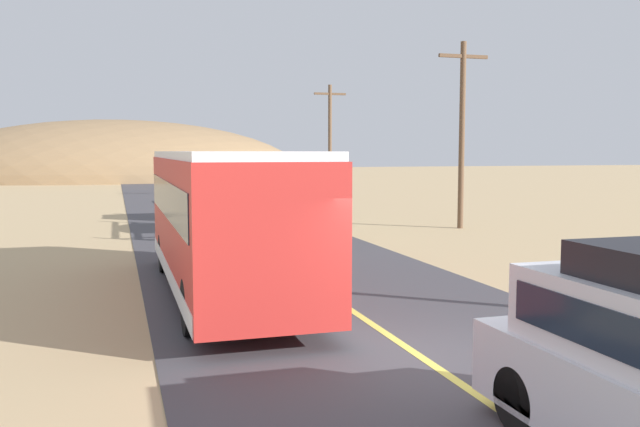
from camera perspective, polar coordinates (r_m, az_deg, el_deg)
ground_plane at (r=10.88m, az=8.65°, el=-12.08°), size 240.00×240.00×0.00m
road_surface at (r=10.87m, az=8.65°, el=-12.03°), size 8.00×120.00×0.02m
road_centre_line at (r=10.87m, az=8.65°, el=-11.97°), size 0.16×117.60×0.00m
livestock_truck at (r=29.12m, az=-5.33°, el=2.43°), size 2.53×9.70×3.02m
bus at (r=15.23m, az=-8.08°, el=-0.37°), size 2.54×10.00×3.21m
car_far at (r=42.00m, az=-9.20°, el=1.76°), size 1.80×4.40×1.46m
power_pole_mid at (r=28.85m, az=11.90°, el=7.00°), size 2.20×0.24×7.72m
power_pole_far at (r=45.51m, az=0.84°, el=6.39°), size 2.20×0.24×7.63m
distant_hill at (r=79.23m, az=-16.81°, el=2.73°), size 43.32×21.85×13.45m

